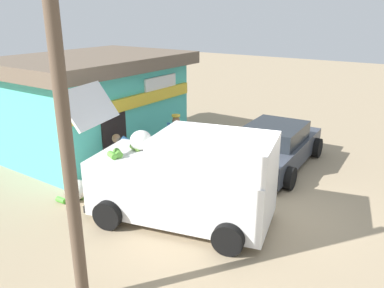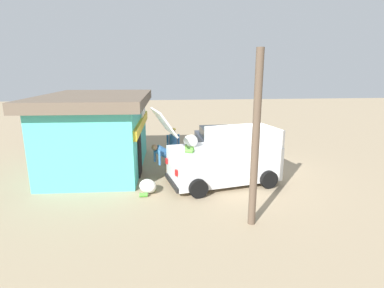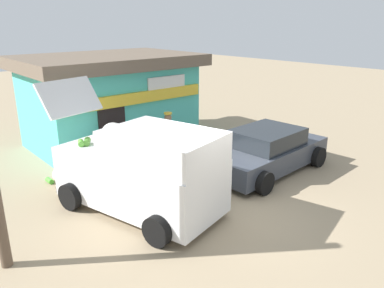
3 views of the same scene
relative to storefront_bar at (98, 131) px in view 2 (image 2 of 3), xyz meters
name	(u,v)px [view 2 (image 2 of 3)]	position (x,y,z in m)	size (l,w,h in m)	color
ground_plane	(249,171)	(-0.95, -6.21, -1.61)	(60.00, 60.00, 0.00)	#9E896B
storefront_bar	(98,131)	(0.00, 0.00, 0.00)	(6.02, 4.28, 3.12)	#4CC6B7
delivery_van	(227,157)	(-2.17, -5.01, -0.61)	(2.77, 4.72, 2.84)	white
parked_sedan	(217,141)	(1.94, -5.38, -1.02)	(4.12, 2.22, 1.26)	#383D47
vendor_standing	(173,145)	(0.10, -3.11, -0.67)	(0.39, 0.56, 1.65)	#726047
customer_bending	(164,156)	(-1.39, -2.69, -0.75)	(0.70, 0.82, 1.38)	#726047
unloaded_banana_pile	(148,186)	(-2.81, -2.12, -1.41)	(0.92, 0.81, 0.46)	silver
paint_bucket	(172,146)	(2.78, -3.14, -1.41)	(0.28, 0.28, 0.40)	silver
utility_pole	(256,142)	(-5.25, -5.05, 0.70)	(0.20, 0.20, 4.63)	brown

